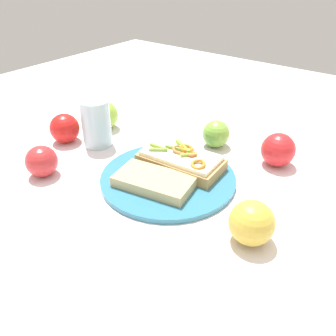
# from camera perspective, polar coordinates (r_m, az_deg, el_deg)

# --- Properties ---
(ground_plane) EXTENTS (2.00, 2.00, 0.00)m
(ground_plane) POSITION_cam_1_polar(r_m,az_deg,el_deg) (0.77, 0.00, -1.99)
(ground_plane) COLOR white
(ground_plane) RESTS_ON ground
(plate) EXTENTS (0.30, 0.30, 0.01)m
(plate) POSITION_cam_1_polar(r_m,az_deg,el_deg) (0.77, 0.00, -1.63)
(plate) COLOR teal
(plate) RESTS_ON ground_plane
(sandwich) EXTENTS (0.19, 0.11, 0.05)m
(sandwich) POSITION_cam_1_polar(r_m,az_deg,el_deg) (0.79, 1.92, 1.38)
(sandwich) COLOR tan
(sandwich) RESTS_ON plate
(bread_slice_side) EXTENTS (0.17, 0.12, 0.02)m
(bread_slice_side) POSITION_cam_1_polar(r_m,az_deg,el_deg) (0.73, -2.04, -2.24)
(bread_slice_side) COLOR tan
(bread_slice_side) RESTS_ON plate
(apple_0) EXTENTS (0.10, 0.10, 0.07)m
(apple_0) POSITION_cam_1_polar(r_m,az_deg,el_deg) (0.90, 7.61, 5.58)
(apple_0) COLOR #7CB43F
(apple_0) RESTS_ON ground_plane
(apple_1) EXTENTS (0.07, 0.07, 0.07)m
(apple_1) POSITION_cam_1_polar(r_m,az_deg,el_deg) (0.82, -19.81, 1.03)
(apple_1) COLOR red
(apple_1) RESTS_ON ground_plane
(apple_2) EXTENTS (0.11, 0.11, 0.08)m
(apple_2) POSITION_cam_1_polar(r_m,az_deg,el_deg) (0.62, 13.41, -8.63)
(apple_2) COLOR gold
(apple_2) RESTS_ON ground_plane
(apple_3) EXTENTS (0.08, 0.08, 0.08)m
(apple_3) POSITION_cam_1_polar(r_m,az_deg,el_deg) (0.85, 17.41, 2.84)
(apple_3) COLOR red
(apple_3) RESTS_ON ground_plane
(apple_4) EXTENTS (0.10, 0.10, 0.08)m
(apple_4) POSITION_cam_1_polar(r_m,az_deg,el_deg) (0.95, -16.40, 6.19)
(apple_4) COLOR red
(apple_4) RESTS_ON ground_plane
(apple_5) EXTENTS (0.11, 0.11, 0.08)m
(apple_5) POSITION_cam_1_polar(r_m,az_deg,el_deg) (1.00, -10.38, 8.42)
(apple_5) COLOR #8EBA3A
(apple_5) RESTS_ON ground_plane
(drinking_glass) EXTENTS (0.07, 0.07, 0.12)m
(drinking_glass) POSITION_cam_1_polar(r_m,az_deg,el_deg) (0.91, -11.54, 7.12)
(drinking_glass) COLOR silver
(drinking_glass) RESTS_ON ground_plane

